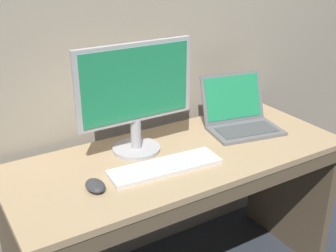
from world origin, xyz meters
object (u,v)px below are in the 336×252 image
object	(u,v)px
wired_keyboard	(165,167)
computer_mouse	(95,186)
external_monitor	(136,96)
laptop_space_gray	(240,118)

from	to	relation	value
wired_keyboard	computer_mouse	distance (m)	0.29
external_monitor	computer_mouse	distance (m)	0.41
laptop_space_gray	computer_mouse	xyz separation A→B (m)	(-0.81, -0.15, -0.04)
external_monitor	wired_keyboard	xyz separation A→B (m)	(0.02, -0.19, -0.24)
external_monitor	wired_keyboard	world-z (taller)	external_monitor
laptop_space_gray	wired_keyboard	world-z (taller)	laptop_space_gray
wired_keyboard	computer_mouse	size ratio (longest dim) A/B	4.59
laptop_space_gray	external_monitor	bearing A→B (deg)	176.07
external_monitor	wired_keyboard	distance (m)	0.31
computer_mouse	wired_keyboard	bearing A→B (deg)	0.25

